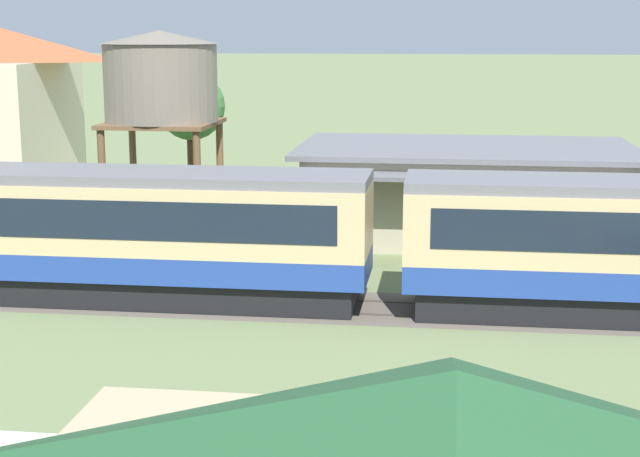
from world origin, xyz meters
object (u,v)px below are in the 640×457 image
object	(u,v)px
station_building	(466,190)
passenger_train	(67,227)
yard_tree_2	(191,108)
water_tower	(161,80)

from	to	relation	value
station_building	passenger_train	bearing A→B (deg)	-138.00
passenger_train	yard_tree_2	world-z (taller)	yard_tree_2
passenger_train	water_tower	bearing A→B (deg)	84.10
passenger_train	yard_tree_2	distance (m)	13.33
station_building	water_tower	bearing A→B (deg)	-164.00
station_building	yard_tree_2	xyz separation A→B (m)	(-11.84, 1.88, 3.05)
yard_tree_2	water_tower	bearing A→B (deg)	-87.30
station_building	water_tower	xyz separation A→B (m)	(-11.60, -3.32, 4.52)
passenger_train	water_tower	size ratio (longest dim) A/B	7.34
water_tower	station_building	bearing A→B (deg)	16.00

